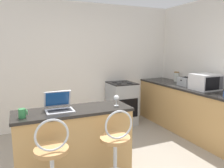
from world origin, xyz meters
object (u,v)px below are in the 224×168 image
(wine_glass_short, at_px, (116,98))
(mug_green, at_px, (22,113))
(bar_stool_near, at_px, (53,168))
(bar_stool_far, at_px, (116,155))
(mug_white, at_px, (181,80))
(toaster, at_px, (186,82))
(microwave, at_px, (205,82))
(stove_range, at_px, (122,103))
(laptop, at_px, (59,105))
(storage_jar, at_px, (176,77))

(wine_glass_short, relative_size, mug_green, 1.43)
(wine_glass_short, bearing_deg, mug_green, -178.06)
(bar_stool_near, height_order, bar_stool_far, same)
(wine_glass_short, distance_m, mug_green, 1.14)
(mug_white, bearing_deg, toaster, -120.60)
(mug_green, bearing_deg, toaster, 15.84)
(wine_glass_short, bearing_deg, toaster, 23.40)
(microwave, bearing_deg, stove_range, 127.34)
(toaster, distance_m, stove_range, 1.43)
(bar_stool_far, xyz_separation_m, toaster, (2.12, 1.27, 0.52))
(bar_stool_near, xyz_separation_m, bar_stool_far, (0.69, 0.00, 0.00))
(bar_stool_far, xyz_separation_m, wine_glass_short, (0.21, 0.44, 0.54))
(bar_stool_near, relative_size, toaster, 3.73)
(microwave, relative_size, wine_glass_short, 3.20)
(laptop, height_order, microwave, microwave)
(mug_green, bearing_deg, bar_stool_far, -23.27)
(mug_green, bearing_deg, microwave, 7.39)
(laptop, distance_m, storage_jar, 3.12)
(laptop, bearing_deg, stove_range, 44.11)
(bar_stool_far, relative_size, stove_range, 1.10)
(bar_stool_far, distance_m, mug_white, 2.96)
(stove_range, bearing_deg, storage_jar, -15.22)
(bar_stool_near, xyz_separation_m, microwave, (2.84, 0.80, 0.58))
(bar_stool_far, bearing_deg, mug_green, 156.73)
(mug_green, relative_size, storage_jar, 0.46)
(microwave, relative_size, storage_jar, 2.10)
(mug_green, bearing_deg, bar_stool_near, -59.44)
(bar_stool_far, bearing_deg, laptop, 133.44)
(stove_range, bearing_deg, wine_glass_short, -118.43)
(bar_stool_far, height_order, toaster, toaster)
(toaster, bearing_deg, wine_glass_short, -156.60)
(bar_stool_far, bearing_deg, storage_jar, 37.73)
(storage_jar, bearing_deg, wine_glass_short, -147.24)
(bar_stool_far, distance_m, storage_jar, 3.00)
(mug_white, relative_size, mug_green, 1.00)
(bar_stool_near, xyz_separation_m, laptop, (0.18, 0.54, 0.49))
(bar_stool_far, height_order, wine_glass_short, wine_glass_short)
(wine_glass_short, relative_size, mug_white, 1.43)
(toaster, bearing_deg, bar_stool_near, -155.79)
(bar_stool_near, distance_m, laptop, 0.76)
(stove_range, height_order, mug_green, mug_green)
(bar_stool_near, relative_size, mug_white, 10.19)
(storage_jar, bearing_deg, microwave, -100.60)
(storage_jar, bearing_deg, mug_white, -70.26)
(bar_stool_far, distance_m, toaster, 2.53)
(microwave, bearing_deg, bar_stool_near, -164.29)
(bar_stool_far, bearing_deg, microwave, 20.42)
(microwave, bearing_deg, mug_green, -172.61)
(bar_stool_near, height_order, wine_glass_short, wine_glass_short)
(laptop, height_order, storage_jar, laptop)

